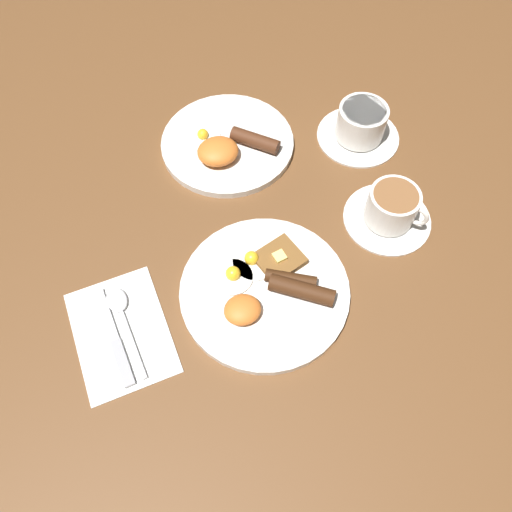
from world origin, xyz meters
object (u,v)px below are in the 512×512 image
teacup_near (391,210)px  teacup_far (360,125)px  spoon (120,309)px  breakfast_plate_far (227,144)px  knife (115,341)px  breakfast_plate_near (266,289)px

teacup_near → teacup_far: (0.03, 0.21, 0.00)m
teacup_far → spoon: teacup_far is taller
teacup_near → teacup_far: bearing=82.2°
breakfast_plate_far → teacup_near: 0.35m
teacup_near → knife: size_ratio=0.90×
knife → breakfast_plate_far: bearing=-46.7°
breakfast_plate_far → teacup_near: (0.24, -0.26, 0.02)m
breakfast_plate_far → breakfast_plate_near: bearing=-94.2°
breakfast_plate_near → breakfast_plate_far: breakfast_plate_far is taller
teacup_near → knife: bearing=-169.9°
knife → spoon: 0.06m
breakfast_plate_near → knife: bearing=-176.3°
teacup_near → spoon: (-0.50, -0.04, -0.02)m
breakfast_plate_far → teacup_far: (0.27, -0.05, 0.02)m
breakfast_plate_near → teacup_far: size_ratio=1.71×
teacup_near → knife: teacup_near is taller
breakfast_plate_near → knife: size_ratio=1.59×
breakfast_plate_near → teacup_near: (0.26, 0.08, 0.02)m
breakfast_plate_near → spoon: (-0.24, 0.04, -0.00)m
teacup_far → breakfast_plate_far: bearing=169.7°
teacup_near → breakfast_plate_far: bearing=132.8°
breakfast_plate_far → teacup_near: bearing=-47.2°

